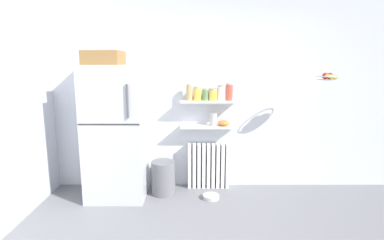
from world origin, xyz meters
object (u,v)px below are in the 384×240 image
at_px(storage_jar_3, 214,95).
at_px(pet_food_bowl, 212,197).
at_px(storage_jar_0, 190,92).
at_px(trash_bin, 164,178).
at_px(storage_jar_5, 229,92).
at_px(hanging_fruit_basket, 328,77).
at_px(radiator, 209,166).
at_px(shelf_bowl, 224,123).
at_px(vase, 214,120).
at_px(storage_jar_2, 206,95).
at_px(storage_jar_4, 221,93).
at_px(storage_jar_1, 198,94).
at_px(refrigerator, 116,129).

bearing_deg(storage_jar_3, pet_food_bowl, -95.03).
bearing_deg(storage_jar_0, trash_bin, -151.60).
xyz_separation_m(storage_jar_0, storage_jar_5, (0.54, -0.00, 0.01)).
relative_size(storage_jar_3, hanging_fruit_basket, 0.60).
height_order(radiator, hanging_fruit_basket, hanging_fruit_basket).
distance_m(storage_jar_3, shelf_bowl, 0.42).
height_order(vase, hanging_fruit_basket, hanging_fruit_basket).
bearing_deg(shelf_bowl, storage_jar_2, -180.00).
bearing_deg(vase, pet_food_bowl, -96.02).
bearing_deg(storage_jar_4, pet_food_bowl, -111.39).
xyz_separation_m(storage_jar_1, storage_jar_3, (0.22, 0.00, -0.01)).
height_order(shelf_bowl, hanging_fruit_basket, hanging_fruit_basket).
bearing_deg(shelf_bowl, hanging_fruit_basket, -17.24).
height_order(refrigerator, shelf_bowl, refrigerator).
height_order(storage_jar_1, shelf_bowl, storage_jar_1).
bearing_deg(storage_jar_3, storage_jar_2, -180.00).
bearing_deg(storage_jar_3, storage_jar_4, -0.00).
distance_m(storage_jar_5, vase, 0.44).
xyz_separation_m(storage_jar_1, storage_jar_4, (0.32, -0.00, 0.01)).
bearing_deg(storage_jar_3, radiator, 150.98).
xyz_separation_m(storage_jar_4, pet_food_bowl, (-0.14, -0.36, -1.34)).
xyz_separation_m(storage_jar_5, pet_food_bowl, (-0.25, -0.36, -1.36)).
height_order(storage_jar_4, vase, storage_jar_4).
height_order(radiator, storage_jar_2, storage_jar_2).
height_order(storage_jar_0, storage_jar_2, storage_jar_0).
bearing_deg(radiator, storage_jar_4, -10.48).
bearing_deg(vase, storage_jar_1, 180.00).
bearing_deg(hanging_fruit_basket, storage_jar_0, 167.45).
height_order(trash_bin, pet_food_bowl, trash_bin).
bearing_deg(radiator, storage_jar_1, -169.52).
distance_m(storage_jar_2, vase, 0.37).
distance_m(storage_jar_0, storage_jar_1, 0.11).
height_order(storage_jar_2, storage_jar_5, storage_jar_5).
bearing_deg(storage_jar_5, pet_food_bowl, -124.81).
bearing_deg(trash_bin, storage_jar_5, 12.15).
height_order(radiator, shelf_bowl, shelf_bowl).
relative_size(storage_jar_5, vase, 1.35).
xyz_separation_m(storage_jar_2, hanging_fruit_basket, (1.48, -0.38, 0.26)).
distance_m(radiator, storage_jar_5, 1.09).
relative_size(storage_jar_4, shelf_bowl, 1.23).
bearing_deg(shelf_bowl, trash_bin, -167.01).
distance_m(refrigerator, hanging_fruit_basket, 2.76).
distance_m(vase, trash_bin, 1.05).
distance_m(storage_jar_4, pet_food_bowl, 1.40).
relative_size(vase, pet_food_bowl, 0.79).
relative_size(storage_jar_4, trash_bin, 0.46).
bearing_deg(storage_jar_0, storage_jar_5, -0.00).
bearing_deg(storage_jar_4, shelf_bowl, 0.00).
bearing_deg(hanging_fruit_basket, storage_jar_3, 164.62).
distance_m(storage_jar_1, pet_food_bowl, 1.39).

